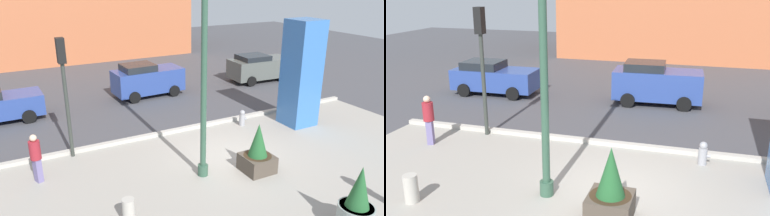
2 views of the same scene
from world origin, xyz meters
The scene contains 13 objects.
ground_plane centered at (0.00, 4.00, 0.00)m, with size 60.00×60.00×0.00m, color #47474C.
plaza_pavement centered at (0.00, -2.00, 0.00)m, with size 18.00×10.00×0.02m, color #9E998E.
curb_strip centered at (0.00, 3.12, 0.08)m, with size 18.00×0.24×0.16m, color #B7B2A8.
lamp_post centered at (-1.76, -0.75, 3.70)m, with size 0.44×0.44×7.58m.
art_pillar_blue centered at (4.54, 1.43, 2.41)m, with size 1.35×1.35×4.83m, color #3870BC.
potted_plant_near_right centered at (0.45, -5.28, 0.76)m, with size 0.97×0.97×1.94m.
potted_plant_near_left centered at (0.09, -1.40, 0.72)m, with size 1.05×1.05×1.82m.
fire_hydrant centered at (2.12, 2.42, 0.37)m, with size 0.36×0.26×0.75m.
concrete_bollard centered at (-4.91, -2.09, 0.38)m, with size 0.36×0.36×0.75m, color #B2ADA3.
traffic_light_corner centered at (-5.49, 2.86, 3.09)m, with size 0.28×0.42×4.57m.
car_intersection centered at (-0.08, 8.73, 0.97)m, with size 4.01×2.10×1.92m.
car_curb_east centered at (7.64, 8.37, 0.91)m, with size 4.19×2.20×1.76m.
pedestrian_crossing centered at (-6.88, 1.47, 0.96)m, with size 0.47×0.47×1.73m.
Camera 1 is at (-7.54, -10.89, 6.65)m, focal length 35.27 mm.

